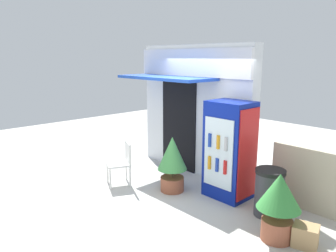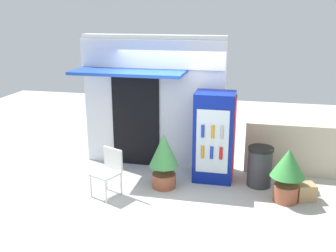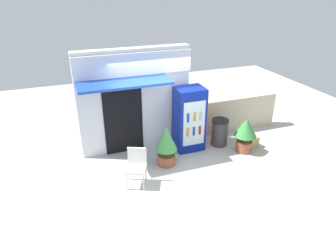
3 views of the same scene
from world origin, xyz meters
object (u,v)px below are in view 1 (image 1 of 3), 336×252
at_px(trash_bin, 269,192).
at_px(cardboard_box, 305,236).
at_px(potted_plant_near_shop, 172,160).
at_px(potted_plant_curbside, 279,201).
at_px(drink_cooler, 230,150).
at_px(plastic_chair, 122,160).

bearing_deg(trash_bin, cardboard_box, -27.91).
bearing_deg(potted_plant_near_shop, cardboard_box, 0.85).
xyz_separation_m(potted_plant_near_shop, potted_plant_curbside, (2.24, -0.10, -0.02)).
bearing_deg(potted_plant_curbside, cardboard_box, 21.69).
bearing_deg(trash_bin, drink_cooler, 172.28).
distance_m(plastic_chair, potted_plant_near_shop, 1.05).
height_order(plastic_chair, trash_bin, plastic_chair).
height_order(drink_cooler, potted_plant_near_shop, drink_cooler).
bearing_deg(plastic_chair, potted_plant_near_shop, 29.72).
distance_m(potted_plant_near_shop, cardboard_box, 2.63).
xyz_separation_m(drink_cooler, trash_bin, (0.90, -0.12, -0.49)).
relative_size(trash_bin, cardboard_box, 2.39).
height_order(trash_bin, cardboard_box, trash_bin).
bearing_deg(drink_cooler, potted_plant_curbside, -26.94).
xyz_separation_m(potted_plant_curbside, trash_bin, (-0.46, 0.57, -0.20)).
relative_size(plastic_chair, potted_plant_near_shop, 0.81).
distance_m(potted_plant_curbside, cardboard_box, 0.58).
relative_size(potted_plant_near_shop, potted_plant_curbside, 1.09).
relative_size(potted_plant_curbside, cardboard_box, 3.01).
distance_m(drink_cooler, cardboard_box, 1.94).
distance_m(drink_cooler, potted_plant_curbside, 1.55).
xyz_separation_m(drink_cooler, potted_plant_near_shop, (-0.88, -0.59, -0.27)).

